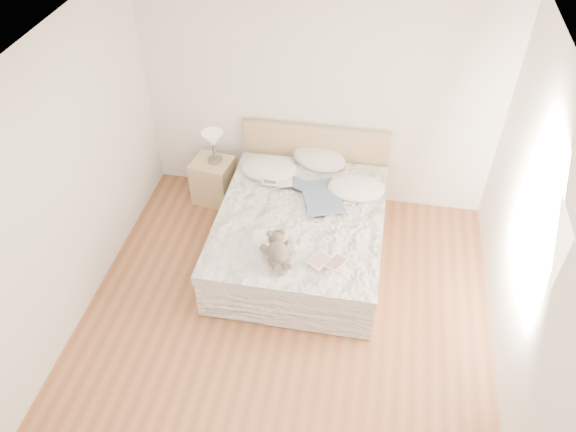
% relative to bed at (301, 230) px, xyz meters
% --- Properties ---
extents(floor, '(4.00, 4.50, 0.00)m').
position_rel_bed_xyz_m(floor, '(0.00, -1.19, -0.31)').
color(floor, brown).
rests_on(floor, ground).
extents(ceiling, '(4.00, 4.50, 0.00)m').
position_rel_bed_xyz_m(ceiling, '(0.00, -1.19, 2.39)').
color(ceiling, white).
rests_on(ceiling, ground).
extents(wall_back, '(4.00, 0.02, 2.70)m').
position_rel_bed_xyz_m(wall_back, '(0.00, 1.06, 1.04)').
color(wall_back, white).
rests_on(wall_back, ground).
extents(wall_left, '(0.02, 4.50, 2.70)m').
position_rel_bed_xyz_m(wall_left, '(-2.00, -1.19, 1.04)').
color(wall_left, white).
rests_on(wall_left, ground).
extents(wall_right, '(0.02, 4.50, 2.70)m').
position_rel_bed_xyz_m(wall_right, '(2.00, -1.19, 1.04)').
color(wall_right, white).
rests_on(wall_right, ground).
extents(window, '(0.02, 1.30, 1.10)m').
position_rel_bed_xyz_m(window, '(1.99, -0.89, 1.14)').
color(window, white).
rests_on(window, wall_right).
extents(bed, '(1.72, 2.14, 1.00)m').
position_rel_bed_xyz_m(bed, '(0.00, 0.00, 0.00)').
color(bed, tan).
rests_on(bed, floor).
extents(nightstand, '(0.51, 0.47, 0.56)m').
position_rel_bed_xyz_m(nightstand, '(-1.19, 0.71, -0.03)').
color(nightstand, tan).
rests_on(nightstand, floor).
extents(table_lamp, '(0.31, 0.31, 0.39)m').
position_rel_bed_xyz_m(table_lamp, '(-1.16, 0.74, 0.53)').
color(table_lamp, '#4C4943').
rests_on(table_lamp, nightstand).
extents(pillow_left, '(0.65, 0.47, 0.19)m').
position_rel_bed_xyz_m(pillow_left, '(-0.48, 0.59, 0.33)').
color(pillow_left, white).
rests_on(pillow_left, bed).
extents(pillow_middle, '(0.78, 0.66, 0.20)m').
position_rel_bed_xyz_m(pillow_middle, '(0.05, 0.90, 0.33)').
color(pillow_middle, white).
rests_on(pillow_middle, bed).
extents(pillow_right, '(0.66, 0.50, 0.19)m').
position_rel_bed_xyz_m(pillow_right, '(0.53, 0.42, 0.33)').
color(pillow_right, white).
rests_on(pillow_right, bed).
extents(blouse, '(0.80, 0.82, 0.02)m').
position_rel_bed_xyz_m(blouse, '(0.19, 0.22, 0.32)').
color(blouse, '#3B5169').
rests_on(blouse, bed).
extents(photo_book, '(0.40, 0.31, 0.03)m').
position_rel_bed_xyz_m(photo_book, '(-0.35, 0.42, 0.32)').
color(photo_book, silver).
rests_on(photo_book, bed).
extents(childrens_book, '(0.39, 0.35, 0.02)m').
position_rel_bed_xyz_m(childrens_book, '(0.37, -0.72, 0.32)').
color(childrens_book, '#FFF6CD').
rests_on(childrens_book, bed).
extents(teddy_bear, '(0.40, 0.46, 0.20)m').
position_rel_bed_xyz_m(teddy_bear, '(-0.10, -0.78, 0.34)').
color(teddy_bear, brown).
rests_on(teddy_bear, bed).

